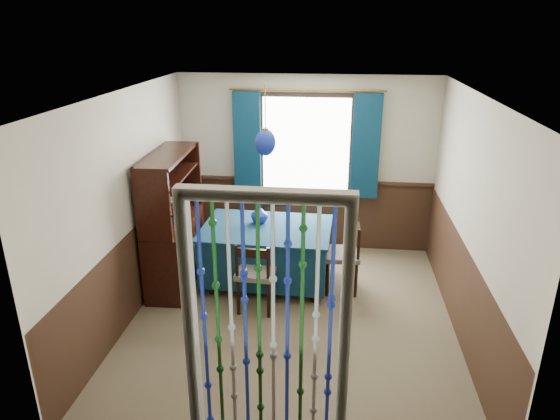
# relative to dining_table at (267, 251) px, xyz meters

# --- Properties ---
(floor) EXTENTS (4.00, 4.00, 0.00)m
(floor) POSITION_rel_dining_table_xyz_m (0.40, -0.80, -0.44)
(floor) COLOR brown
(floor) RESTS_ON ground
(ceiling) EXTENTS (4.00, 4.00, 0.00)m
(ceiling) POSITION_rel_dining_table_xyz_m (0.40, -0.80, 2.06)
(ceiling) COLOR silver
(ceiling) RESTS_ON ground
(wall_back) EXTENTS (3.60, 0.00, 3.60)m
(wall_back) POSITION_rel_dining_table_xyz_m (0.40, 1.20, 0.81)
(wall_back) COLOR #BCB299
(wall_back) RESTS_ON ground
(wall_front) EXTENTS (3.60, 0.00, 3.60)m
(wall_front) POSITION_rel_dining_table_xyz_m (0.40, -2.80, 0.81)
(wall_front) COLOR #BCB299
(wall_front) RESTS_ON ground
(wall_left) EXTENTS (0.00, 4.00, 4.00)m
(wall_left) POSITION_rel_dining_table_xyz_m (-1.40, -0.80, 0.81)
(wall_left) COLOR #BCB299
(wall_left) RESTS_ON ground
(wall_right) EXTENTS (0.00, 4.00, 4.00)m
(wall_right) POSITION_rel_dining_table_xyz_m (2.20, -0.80, 0.81)
(wall_right) COLOR #BCB299
(wall_right) RESTS_ON ground
(wainscot_back) EXTENTS (3.60, 0.00, 3.60)m
(wainscot_back) POSITION_rel_dining_table_xyz_m (0.40, 1.18, 0.06)
(wainscot_back) COLOR #331F13
(wainscot_back) RESTS_ON ground
(wainscot_front) EXTENTS (3.60, 0.00, 3.60)m
(wainscot_front) POSITION_rel_dining_table_xyz_m (0.40, -2.79, 0.06)
(wainscot_front) COLOR #331F13
(wainscot_front) RESTS_ON ground
(wainscot_left) EXTENTS (0.00, 4.00, 4.00)m
(wainscot_left) POSITION_rel_dining_table_xyz_m (-1.39, -0.80, 0.06)
(wainscot_left) COLOR #331F13
(wainscot_left) RESTS_ON ground
(wainscot_right) EXTENTS (0.00, 4.00, 4.00)m
(wainscot_right) POSITION_rel_dining_table_xyz_m (2.18, -0.80, 0.06)
(wainscot_right) COLOR #331F13
(wainscot_right) RESTS_ON ground
(window) EXTENTS (1.32, 0.12, 1.42)m
(window) POSITION_rel_dining_table_xyz_m (0.40, 1.15, 1.11)
(window) COLOR black
(window) RESTS_ON wall_back
(doorway) EXTENTS (1.16, 0.12, 2.18)m
(doorway) POSITION_rel_dining_table_xyz_m (0.40, -2.74, 0.61)
(doorway) COLOR silver
(doorway) RESTS_ON ground
(dining_table) EXTENTS (1.62, 1.14, 0.76)m
(dining_table) POSITION_rel_dining_table_xyz_m (0.00, 0.00, 0.00)
(dining_table) COLOR #0C2B40
(dining_table) RESTS_ON floor
(chair_near) EXTENTS (0.46, 0.44, 0.87)m
(chair_near) POSITION_rel_dining_table_xyz_m (-0.03, -0.67, 0.02)
(chair_near) COLOR black
(chair_near) RESTS_ON floor
(chair_far) EXTENTS (0.50, 0.49, 0.85)m
(chair_far) POSITION_rel_dining_table_xyz_m (0.04, 0.73, 0.01)
(chair_far) COLOR black
(chair_far) RESTS_ON floor
(chair_left) EXTENTS (0.54, 0.56, 0.98)m
(chair_left) POSITION_rel_dining_table_xyz_m (-0.98, -0.03, 0.07)
(chair_left) COLOR black
(chair_left) RESTS_ON floor
(chair_right) EXTENTS (0.44, 0.46, 0.89)m
(chair_right) POSITION_rel_dining_table_xyz_m (0.97, -0.07, 0.03)
(chair_right) COLOR black
(chair_right) RESTS_ON floor
(sideboard) EXTENTS (0.50, 1.31, 1.70)m
(sideboard) POSITION_rel_dining_table_xyz_m (-1.16, -0.12, 0.15)
(sideboard) COLOR black
(sideboard) RESTS_ON floor
(pendant_lamp) EXTENTS (0.25, 0.25, 0.82)m
(pendant_lamp) POSITION_rel_dining_table_xyz_m (0.00, -0.00, 1.39)
(pendant_lamp) COLOR olive
(pendant_lamp) RESTS_ON ceiling
(vase_table) EXTENTS (0.26, 0.26, 0.21)m
(vase_table) POSITION_rel_dining_table_xyz_m (-0.11, 0.15, 0.42)
(vase_table) COLOR navy
(vase_table) RESTS_ON dining_table
(bowl_shelf) EXTENTS (0.23, 0.23, 0.05)m
(bowl_shelf) POSITION_rel_dining_table_xyz_m (-1.10, -0.34, 0.74)
(bowl_shelf) COLOR beige
(bowl_shelf) RESTS_ON sideboard
(vase_sideboard) EXTENTS (0.25, 0.25, 0.21)m
(vase_sideboard) POSITION_rel_dining_table_xyz_m (-1.10, 0.10, 0.51)
(vase_sideboard) COLOR beige
(vase_sideboard) RESTS_ON sideboard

